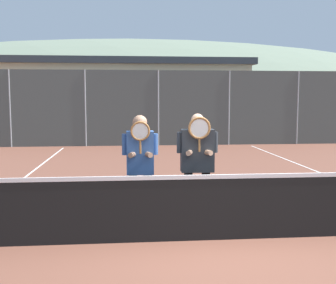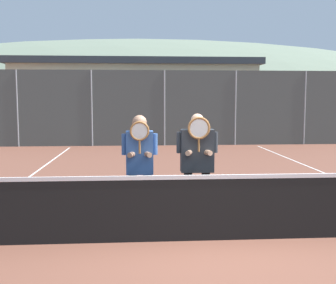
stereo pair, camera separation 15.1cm
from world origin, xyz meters
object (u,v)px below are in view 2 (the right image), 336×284
car_left_of_center (179,121)px  car_center (279,119)px  player_center_left (197,159)px  car_far_left (73,121)px  player_leftmost (140,161)px

car_left_of_center → car_center: car_center is taller
player_center_left → car_left_of_center: size_ratio=0.37×
car_far_left → car_center: size_ratio=0.98×
player_leftmost → player_center_left: (0.87, 0.06, 0.02)m
car_left_of_center → player_leftmost: bearing=-97.9°
player_leftmost → car_center: 15.15m
car_far_left → car_center: (9.76, 0.07, 0.04)m
player_leftmost → player_center_left: player_center_left is taller
car_center → player_center_left: bearing=-113.4°
player_leftmost → car_left_of_center: bearing=82.1°
player_center_left → car_far_left: bearing=106.2°
player_center_left → car_far_left: size_ratio=0.42×
car_center → car_left_of_center: bearing=-175.2°
player_center_left → car_center: (5.86, 13.51, -0.11)m
car_left_of_center → car_center: 4.91m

